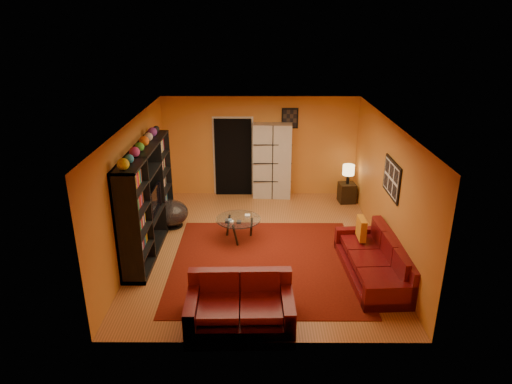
{
  "coord_description": "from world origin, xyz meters",
  "views": [
    {
      "loc": [
        -0.06,
        -8.43,
        4.49
      ],
      "look_at": [
        -0.1,
        0.1,
        1.17
      ],
      "focal_mm": 32.0,
      "sensor_mm": 36.0,
      "label": 1
    }
  ],
  "objects_px": {
    "bowl_chair": "(172,213)",
    "entertainment_unit": "(147,199)",
    "coffee_table": "(238,221)",
    "tv": "(151,201)",
    "loveseat": "(240,303)",
    "sofa": "(378,262)",
    "table_lamp": "(348,170)",
    "storage_cabinet": "(272,161)",
    "side_table": "(347,193)"
  },
  "relations": [
    {
      "from": "storage_cabinet",
      "to": "table_lamp",
      "type": "distance_m",
      "value": 1.94
    },
    {
      "from": "table_lamp",
      "to": "bowl_chair",
      "type": "bearing_deg",
      "value": -160.8
    },
    {
      "from": "entertainment_unit",
      "to": "coffee_table",
      "type": "relative_size",
      "value": 3.16
    },
    {
      "from": "coffee_table",
      "to": "storage_cabinet",
      "type": "distance_m",
      "value": 2.67
    },
    {
      "from": "sofa",
      "to": "coffee_table",
      "type": "relative_size",
      "value": 2.45
    },
    {
      "from": "loveseat",
      "to": "tv",
      "type": "bearing_deg",
      "value": 35.81
    },
    {
      "from": "entertainment_unit",
      "to": "tv",
      "type": "xyz_separation_m",
      "value": [
        0.05,
        0.08,
        -0.06
      ]
    },
    {
      "from": "entertainment_unit",
      "to": "loveseat",
      "type": "xyz_separation_m",
      "value": [
        1.94,
        -2.41,
        -0.77
      ]
    },
    {
      "from": "sofa",
      "to": "side_table",
      "type": "distance_m",
      "value": 3.55
    },
    {
      "from": "sofa",
      "to": "table_lamp",
      "type": "distance_m",
      "value": 3.59
    },
    {
      "from": "loveseat",
      "to": "side_table",
      "type": "distance_m",
      "value": 5.46
    },
    {
      "from": "bowl_chair",
      "to": "storage_cabinet",
      "type": "bearing_deg",
      "value": 38.65
    },
    {
      "from": "sofa",
      "to": "storage_cabinet",
      "type": "height_order",
      "value": "storage_cabinet"
    },
    {
      "from": "side_table",
      "to": "coffee_table",
      "type": "bearing_deg",
      "value": -141.83
    },
    {
      "from": "coffee_table",
      "to": "bowl_chair",
      "type": "distance_m",
      "value": 1.66
    },
    {
      "from": "bowl_chair",
      "to": "entertainment_unit",
      "type": "bearing_deg",
      "value": -106.16
    },
    {
      "from": "storage_cabinet",
      "to": "bowl_chair",
      "type": "bearing_deg",
      "value": -137.58
    },
    {
      "from": "storage_cabinet",
      "to": "sofa",
      "type": "bearing_deg",
      "value": -61.32
    },
    {
      "from": "storage_cabinet",
      "to": "side_table",
      "type": "bearing_deg",
      "value": -7.6
    },
    {
      "from": "tv",
      "to": "coffee_table",
      "type": "height_order",
      "value": "tv"
    },
    {
      "from": "coffee_table",
      "to": "table_lamp",
      "type": "bearing_deg",
      "value": 38.17
    },
    {
      "from": "tv",
      "to": "sofa",
      "type": "xyz_separation_m",
      "value": [
        4.36,
        -1.21,
        -0.7
      ]
    },
    {
      "from": "tv",
      "to": "table_lamp",
      "type": "distance_m",
      "value": 5.02
    },
    {
      "from": "entertainment_unit",
      "to": "storage_cabinet",
      "type": "height_order",
      "value": "entertainment_unit"
    },
    {
      "from": "entertainment_unit",
      "to": "bowl_chair",
      "type": "distance_m",
      "value": 1.23
    },
    {
      "from": "coffee_table",
      "to": "storage_cabinet",
      "type": "bearing_deg",
      "value": 72.53
    },
    {
      "from": "bowl_chair",
      "to": "table_lamp",
      "type": "relative_size",
      "value": 1.52
    },
    {
      "from": "storage_cabinet",
      "to": "table_lamp",
      "type": "height_order",
      "value": "storage_cabinet"
    },
    {
      "from": "sofa",
      "to": "side_table",
      "type": "bearing_deg",
      "value": 85.44
    },
    {
      "from": "tv",
      "to": "loveseat",
      "type": "distance_m",
      "value": 3.21
    },
    {
      "from": "sofa",
      "to": "table_lamp",
      "type": "xyz_separation_m",
      "value": [
        0.08,
        3.55,
        0.56
      ]
    },
    {
      "from": "table_lamp",
      "to": "side_table",
      "type": "bearing_deg",
      "value": 180.0
    },
    {
      "from": "table_lamp",
      "to": "storage_cabinet",
      "type": "bearing_deg",
      "value": 168.63
    },
    {
      "from": "entertainment_unit",
      "to": "coffee_table",
      "type": "bearing_deg",
      "value": 9.59
    },
    {
      "from": "side_table",
      "to": "table_lamp",
      "type": "relative_size",
      "value": 1.02
    },
    {
      "from": "loveseat",
      "to": "table_lamp",
      "type": "distance_m",
      "value": 5.49
    },
    {
      "from": "coffee_table",
      "to": "side_table",
      "type": "distance_m",
      "value": 3.42
    },
    {
      "from": "side_table",
      "to": "loveseat",
      "type": "bearing_deg",
      "value": -117.86
    },
    {
      "from": "loveseat",
      "to": "storage_cabinet",
      "type": "height_order",
      "value": "storage_cabinet"
    },
    {
      "from": "sofa",
      "to": "side_table",
      "type": "relative_size",
      "value": 4.64
    },
    {
      "from": "tv",
      "to": "loveseat",
      "type": "relative_size",
      "value": 0.55
    },
    {
      "from": "tv",
      "to": "loveseat",
      "type": "height_order",
      "value": "tv"
    },
    {
      "from": "sofa",
      "to": "loveseat",
      "type": "relative_size",
      "value": 1.38
    },
    {
      "from": "coffee_table",
      "to": "side_table",
      "type": "height_order",
      "value": "side_table"
    },
    {
      "from": "entertainment_unit",
      "to": "table_lamp",
      "type": "distance_m",
      "value": 5.11
    },
    {
      "from": "loveseat",
      "to": "table_lamp",
      "type": "relative_size",
      "value": 3.41
    },
    {
      "from": "sofa",
      "to": "bowl_chair",
      "type": "xyz_separation_m",
      "value": [
        -4.14,
        2.08,
        0.04
      ]
    },
    {
      "from": "tv",
      "to": "sofa",
      "type": "relative_size",
      "value": 0.4
    },
    {
      "from": "entertainment_unit",
      "to": "bowl_chair",
      "type": "xyz_separation_m",
      "value": [
        0.27,
        0.95,
        -0.73
      ]
    },
    {
      "from": "entertainment_unit",
      "to": "storage_cabinet",
      "type": "distance_m",
      "value": 3.81
    }
  ]
}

